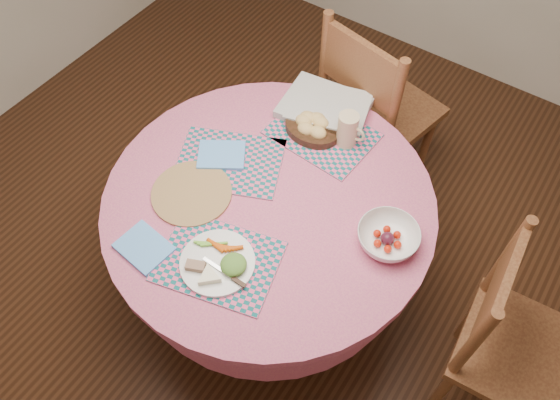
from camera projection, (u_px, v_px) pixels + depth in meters
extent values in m
plane|color=#331C0F|center=(271.00, 288.00, 2.63)|extent=(4.00, 4.00, 0.00)
cylinder|color=#D3627D|center=(269.00, 201.00, 2.03)|extent=(1.24, 1.24, 0.04)
cone|color=#D3627D|center=(270.00, 226.00, 2.17)|extent=(1.24, 1.24, 0.30)
cylinder|color=black|center=(271.00, 266.00, 2.45)|extent=(0.14, 0.14, 0.44)
cylinder|color=black|center=(271.00, 285.00, 2.61)|extent=(0.56, 0.56, 0.06)
cube|color=brown|center=(519.00, 353.00, 1.99)|extent=(0.45, 0.47, 0.04)
cylinder|color=brown|center=(553.00, 355.00, 2.21)|extent=(0.04, 0.04, 0.45)
cylinder|color=brown|center=(442.00, 390.00, 2.13)|extent=(0.04, 0.04, 0.45)
cylinder|color=brown|center=(472.00, 315.00, 2.31)|extent=(0.04, 0.04, 0.45)
cylinder|color=brown|center=(472.00, 344.00, 1.74)|extent=(0.04, 0.04, 0.50)
cylinder|color=brown|center=(506.00, 258.00, 1.92)|extent=(0.04, 0.04, 0.50)
cube|color=brown|center=(500.00, 286.00, 1.75)|extent=(0.06, 0.36, 0.24)
cube|color=brown|center=(380.00, 109.00, 2.63)|extent=(0.57, 0.55, 0.04)
cylinder|color=brown|center=(425.00, 145.00, 2.82)|extent=(0.05, 0.05, 0.49)
cylinder|color=brown|center=(368.00, 106.00, 2.99)|extent=(0.05, 0.05, 0.49)
cylinder|color=brown|center=(378.00, 185.00, 2.68)|extent=(0.05, 0.05, 0.49)
cylinder|color=brown|center=(321.00, 141.00, 2.84)|extent=(0.05, 0.05, 0.49)
cylinder|color=brown|center=(393.00, 112.00, 2.24)|extent=(0.05, 0.05, 0.55)
cylinder|color=brown|center=(324.00, 65.00, 2.41)|extent=(0.05, 0.05, 0.55)
cube|color=brown|center=(360.00, 68.00, 2.24)|extent=(0.39, 0.12, 0.26)
cube|color=#115F64|center=(219.00, 261.00, 1.86)|extent=(0.46, 0.39, 0.01)
cube|color=#115F64|center=(229.00, 162.00, 2.11)|extent=(0.49, 0.44, 0.01)
cube|color=#115F64|center=(322.00, 134.00, 2.19)|extent=(0.42, 0.33, 0.01)
cylinder|color=olive|center=(192.00, 193.00, 2.02)|extent=(0.30, 0.30, 0.01)
cube|color=#60A5F8|center=(144.00, 247.00, 1.89)|extent=(0.19, 0.16, 0.01)
cube|color=#60A5F8|center=(221.00, 155.00, 2.12)|extent=(0.23, 0.22, 0.01)
cylinder|color=white|center=(217.00, 263.00, 1.85)|extent=(0.26, 0.26, 0.01)
ellipsoid|color=#2D6121|center=(229.00, 270.00, 1.80)|extent=(0.12, 0.12, 0.04)
cylinder|color=#FFFACC|center=(202.00, 273.00, 1.80)|extent=(0.13, 0.13, 0.02)
cube|color=#84654C|center=(195.00, 258.00, 1.84)|extent=(0.07, 0.06, 0.02)
cube|color=silver|center=(216.00, 270.00, 1.82)|extent=(0.15, 0.01, 0.00)
cylinder|color=black|center=(312.00, 129.00, 2.18)|extent=(0.23, 0.23, 0.03)
ellipsoid|color=#E6BA75|center=(304.00, 119.00, 2.17)|extent=(0.07, 0.06, 0.05)
ellipsoid|color=#E6BA75|center=(321.00, 121.00, 2.16)|extent=(0.07, 0.06, 0.05)
ellipsoid|color=#E6BA75|center=(318.00, 130.00, 2.13)|extent=(0.07, 0.06, 0.05)
ellipsoid|color=#E6BA75|center=(306.00, 127.00, 2.14)|extent=(0.07, 0.06, 0.05)
ellipsoid|color=#E6BA75|center=(318.00, 117.00, 2.17)|extent=(0.07, 0.06, 0.05)
ellipsoid|color=#E6BA75|center=(308.00, 116.00, 2.18)|extent=(0.07, 0.06, 0.05)
cylinder|color=beige|center=(347.00, 129.00, 2.11)|extent=(0.08, 0.08, 0.15)
torus|color=beige|center=(357.00, 134.00, 2.09)|extent=(0.07, 0.01, 0.07)
imported|color=white|center=(388.00, 237.00, 1.88)|extent=(0.27, 0.27, 0.07)
sphere|color=red|center=(398.00, 245.00, 1.88)|extent=(0.03, 0.03, 0.03)
sphere|color=red|center=(397.00, 235.00, 1.90)|extent=(0.03, 0.03, 0.03)
sphere|color=red|center=(387.00, 229.00, 1.91)|extent=(0.03, 0.03, 0.03)
sphere|color=red|center=(377.00, 233.00, 1.90)|extent=(0.03, 0.03, 0.03)
sphere|color=red|center=(377.00, 243.00, 1.88)|extent=(0.03, 0.03, 0.03)
sphere|color=red|center=(388.00, 249.00, 1.87)|extent=(0.03, 0.03, 0.03)
sphere|color=#441324|center=(387.00, 239.00, 1.89)|extent=(0.05, 0.05, 0.05)
cube|color=silver|center=(324.00, 107.00, 2.25)|extent=(0.37, 0.31, 0.03)
cube|color=silver|center=(329.00, 105.00, 2.23)|extent=(0.38, 0.33, 0.01)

